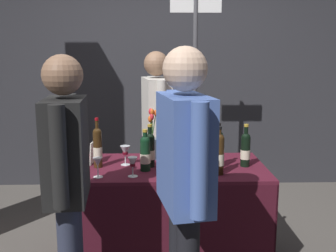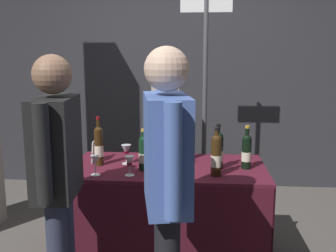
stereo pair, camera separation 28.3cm
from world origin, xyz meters
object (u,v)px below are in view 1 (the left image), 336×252
featured_wine_bottle (167,150)px  wine_glass_mid (133,163)px  vendor_presenter (156,122)px  flower_vase (152,143)px  booth_signpost (195,82)px  wine_glass_near_vendor (125,151)px  wine_glass_near_taster (98,163)px  taster_foreground_right (184,175)px  display_bottle_0 (218,149)px  tasting_table (168,196)px

featured_wine_bottle → wine_glass_mid: 0.27m
featured_wine_bottle → vendor_presenter: 0.83m
flower_vase → booth_signpost: size_ratio=0.19×
vendor_presenter → flower_vase: bearing=-13.5°
wine_glass_near_vendor → wine_glass_mid: size_ratio=1.08×
wine_glass_near_vendor → flower_vase: flower_vase is taller
wine_glass_near_taster → taster_foreground_right: taster_foreground_right is taller
wine_glass_near_vendor → flower_vase: size_ratio=0.36×
wine_glass_mid → flower_vase: flower_vase is taller
display_bottle_0 → taster_foreground_right: size_ratio=0.20×
wine_glass_near_vendor → vendor_presenter: 0.72m
flower_vase → booth_signpost: bearing=61.8°
featured_wine_bottle → display_bottle_0: 0.37m
wine_glass_near_taster → wine_glass_near_vendor: bearing=61.2°
tasting_table → display_bottle_0: (0.36, -0.05, 0.37)m
wine_glass_near_vendor → booth_signpost: 1.16m
tasting_table → taster_foreground_right: (0.06, -0.88, 0.45)m
vendor_presenter → booth_signpost: bearing=111.2°
tasting_table → taster_foreground_right: size_ratio=0.89×
wine_glass_near_vendor → flower_vase: 0.25m
vendor_presenter → tasting_table: bearing=-3.0°
vendor_presenter → taster_foreground_right: taster_foreground_right is taller
flower_vase → taster_foreground_right: (0.18, -1.07, 0.08)m
display_bottle_0 → wine_glass_near_vendor: 0.68m
tasting_table → booth_signpost: bearing=73.3°
display_bottle_0 → wine_glass_near_vendor: bearing=173.0°
wine_glass_mid → wine_glass_near_taster: bearing=-177.7°
featured_wine_bottle → taster_foreground_right: bearing=-85.0°
flower_vase → taster_foreground_right: taster_foreground_right is taller
wine_glass_mid → flower_vase: (0.13, 0.43, 0.04)m
wine_glass_mid → taster_foreground_right: bearing=-64.3°
wine_glass_near_vendor → taster_foreground_right: bearing=-67.6°
featured_wine_bottle → tasting_table: bearing=86.9°
display_bottle_0 → wine_glass_near_vendor: size_ratio=2.26×
tasting_table → booth_signpost: 1.25m
wine_glass_mid → tasting_table: bearing=45.3°
display_bottle_0 → tasting_table: bearing=172.3°
tasting_table → booth_signpost: size_ratio=0.67×
tasting_table → featured_wine_bottle: bearing=-93.1°
display_bottle_0 → flower_vase: (-0.48, 0.24, -0.01)m
taster_foreground_right → booth_signpost: booth_signpost is taller
tasting_table → vendor_presenter: bearing=97.0°
wine_glass_near_taster → booth_signpost: booth_signpost is taller
wine_glass_mid → booth_signpost: bearing=66.0°
wine_glass_near_vendor → vendor_presenter: vendor_presenter is taller
tasting_table → featured_wine_bottle: size_ratio=4.02×
wine_glass_mid → vendor_presenter: (0.16, 0.95, 0.11)m
featured_wine_bottle → display_bottle_0: bearing=11.1°
wine_glass_near_vendor → featured_wine_bottle: bearing=-26.6°
tasting_table → vendor_presenter: (-0.09, 0.71, 0.44)m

